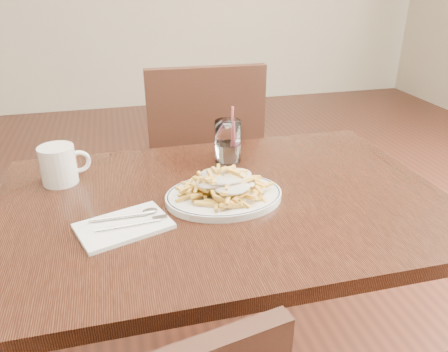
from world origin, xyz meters
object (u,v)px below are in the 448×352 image
object	(u,v)px
water_glass	(228,144)
coffee_mug	(59,165)
chair_far	(203,161)
fries_plate	(224,196)
table	(224,222)
loaded_fries	(224,181)

from	to	relation	value
water_glass	coffee_mug	bearing A→B (deg)	-176.31
chair_far	water_glass	xyz separation A→B (m)	(-0.01, -0.45, 0.25)
chair_far	coffee_mug	bearing A→B (deg)	-136.93
coffee_mug	fries_plate	bearing A→B (deg)	-26.79
table	loaded_fries	size ratio (longest dim) A/B	4.96
loaded_fries	water_glass	size ratio (longest dim) A/B	1.33
coffee_mug	loaded_fries	bearing A→B (deg)	-26.79
loaded_fries	water_glass	world-z (taller)	water_glass
table	coffee_mug	distance (m)	0.49
fries_plate	loaded_fries	distance (m)	0.04
chair_far	fries_plate	bearing A→B (deg)	-96.83
chair_far	coffee_mug	world-z (taller)	chair_far
chair_far	coffee_mug	xyz separation A→B (m)	(-0.51, -0.48, 0.25)
fries_plate	water_glass	bearing A→B (deg)	73.02
fries_plate	coffee_mug	xyz separation A→B (m)	(-0.43, 0.22, 0.04)
chair_far	water_glass	world-z (taller)	chair_far
loaded_fries	water_glass	xyz separation A→B (m)	(0.08, 0.25, 0.00)
loaded_fries	coffee_mug	bearing A→B (deg)	153.21
table	water_glass	bearing A→B (deg)	72.89
coffee_mug	chair_far	bearing A→B (deg)	43.07
loaded_fries	fries_plate	bearing A→B (deg)	85.91
loaded_fries	coffee_mug	distance (m)	0.48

